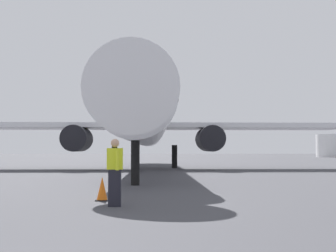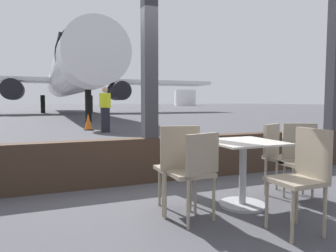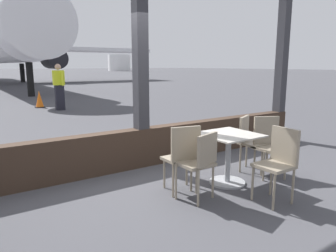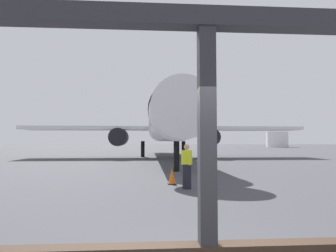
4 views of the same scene
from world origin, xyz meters
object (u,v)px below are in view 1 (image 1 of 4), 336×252
Objects in this scene: traffic_cone at (102,189)px; ground_crew_worker at (115,171)px; airplane at (144,121)px; fuel_storage_tank at (332,146)px.

ground_crew_worker is at bearing -68.95° from traffic_cone.
traffic_cone is at bearing 111.05° from ground_crew_worker.
ground_crew_worker is at bearing -90.66° from airplane.
traffic_cone is 0.11× the size of fuel_storage_tank.
airplane reaches higher than ground_crew_worker.
ground_crew_worker reaches higher than traffic_cone.
fuel_storage_tank is at bearing 55.11° from airplane.
traffic_cone is at bearing -117.80° from fuel_storage_tank.
traffic_cone is 80.74m from fuel_storage_tank.
fuel_storage_tank is (37.64, 71.40, 1.97)m from traffic_cone.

